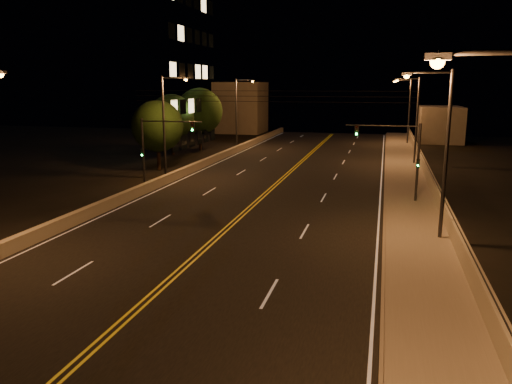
% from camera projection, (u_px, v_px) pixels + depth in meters
% --- Properties ---
extents(road, '(18.00, 120.00, 0.02)m').
position_uv_depth(road, '(232.00, 224.00, 30.22)').
color(road, black).
rests_on(road, ground).
extents(sidewalk, '(3.60, 120.00, 0.30)m').
position_uv_depth(sidewalk, '(419.00, 234.00, 27.55)').
color(sidewalk, gray).
rests_on(sidewalk, ground).
extents(curb, '(0.14, 120.00, 0.15)m').
position_uv_depth(curb, '(384.00, 233.00, 28.02)').
color(curb, gray).
rests_on(curb, ground).
extents(parapet_wall, '(0.30, 120.00, 1.00)m').
position_uv_depth(parapet_wall, '(452.00, 225.00, 27.01)').
color(parapet_wall, '#A59D89').
rests_on(parapet_wall, sidewalk).
extents(jersey_barrier, '(0.45, 120.00, 0.77)m').
position_uv_depth(jersey_barrier, '(98.00, 209.00, 32.37)').
color(jersey_barrier, '#A59D89').
rests_on(jersey_barrier, ground).
extents(distant_building_right, '(6.00, 10.00, 5.12)m').
position_uv_depth(distant_building_right, '(440.00, 124.00, 73.97)').
color(distant_building_right, gray).
rests_on(distant_building_right, ground).
extents(distant_building_left, '(8.00, 8.00, 8.70)m').
position_uv_depth(distant_building_left, '(241.00, 108.00, 87.41)').
color(distant_building_left, gray).
rests_on(distant_building_left, ground).
extents(parapet_rail, '(0.06, 120.00, 0.06)m').
position_uv_depth(parapet_rail, '(452.00, 216.00, 26.90)').
color(parapet_rail, black).
rests_on(parapet_rail, parapet_wall).
extents(lane_markings, '(17.32, 116.00, 0.00)m').
position_uv_depth(lane_markings, '(232.00, 224.00, 30.15)').
color(lane_markings, silver).
rests_on(lane_markings, road).
extents(streetlight_1, '(2.55, 0.28, 9.01)m').
position_uv_depth(streetlight_1, '(441.00, 145.00, 25.63)').
color(streetlight_1, '#2D2D33').
rests_on(streetlight_1, ground).
extents(streetlight_2, '(2.55, 0.28, 9.01)m').
position_uv_depth(streetlight_2, '(414.00, 115.00, 50.95)').
color(streetlight_2, '#2D2D33').
rests_on(streetlight_2, ground).
extents(streetlight_3, '(2.55, 0.28, 9.01)m').
position_uv_depth(streetlight_3, '(407.00, 107.00, 68.69)').
color(streetlight_3, '#2D2D33').
rests_on(streetlight_3, ground).
extents(streetlight_5, '(2.55, 0.28, 9.01)m').
position_uv_depth(streetlight_5, '(167.00, 120.00, 43.67)').
color(streetlight_5, '#2D2D33').
rests_on(streetlight_5, ground).
extents(streetlight_6, '(2.55, 0.28, 9.01)m').
position_uv_depth(streetlight_6, '(238.00, 109.00, 64.74)').
color(streetlight_6, '#2D2D33').
rests_on(streetlight_6, ground).
extents(traffic_signal_right, '(5.11, 0.31, 5.68)m').
position_uv_depth(traffic_signal_right, '(403.00, 153.00, 34.53)').
color(traffic_signal_right, '#2D2D33').
rests_on(traffic_signal_right, ground).
extents(traffic_signal_left, '(5.11, 0.31, 5.68)m').
position_uv_depth(traffic_signal_left, '(155.00, 145.00, 39.09)').
color(traffic_signal_left, '#2D2D33').
rests_on(traffic_signal_left, ground).
extents(overhead_wires, '(22.00, 0.03, 0.83)m').
position_uv_depth(overhead_wires, '(268.00, 96.00, 37.65)').
color(overhead_wires, black).
extents(building_tower, '(24.00, 15.00, 32.35)m').
position_uv_depth(building_tower, '(98.00, 22.00, 59.18)').
color(building_tower, gray).
rests_on(building_tower, ground).
extents(tree_0, '(5.03, 5.03, 6.82)m').
position_uv_depth(tree_0, '(157.00, 126.00, 48.56)').
color(tree_0, black).
rests_on(tree_0, ground).
extents(tree_1, '(5.31, 5.31, 7.20)m').
position_uv_depth(tree_1, '(172.00, 117.00, 59.03)').
color(tree_1, black).
rests_on(tree_1, ground).
extents(tree_2, '(5.83, 5.83, 7.91)m').
position_uv_depth(tree_2, '(200.00, 111.00, 63.23)').
color(tree_2, black).
rests_on(tree_2, ground).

